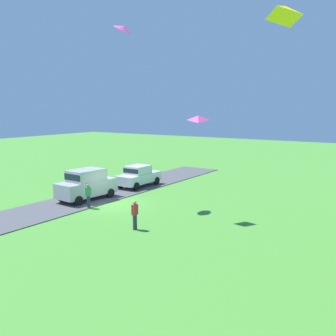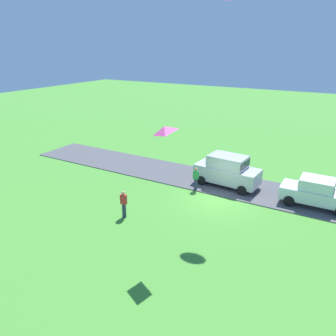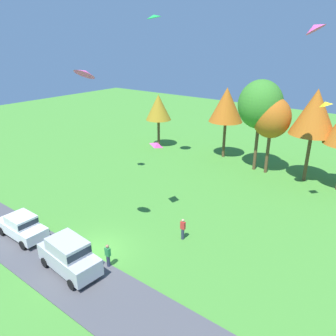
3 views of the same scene
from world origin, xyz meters
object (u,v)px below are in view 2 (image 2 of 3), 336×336
(kite_diamond_high_left, at_px, (164,129))
(car_suv_far_end, at_px, (227,170))
(person_on_lawn, at_px, (196,179))
(person_beside_suv, at_px, (124,204))
(car_sedan_mid_row, at_px, (317,192))

(kite_diamond_high_left, bearing_deg, car_suv_far_end, -88.46)
(person_on_lawn, xyz_separation_m, person_beside_suv, (2.03, 5.65, 0.00))
(car_sedan_mid_row, bearing_deg, person_beside_suv, 36.57)
(car_suv_far_end, distance_m, person_beside_suv, 8.32)
(car_suv_far_end, height_order, person_beside_suv, car_suv_far_end)
(car_suv_far_end, relative_size, person_beside_suv, 2.77)
(person_on_lawn, height_order, kite_diamond_high_left, kite_diamond_high_left)
(person_on_lawn, relative_size, person_beside_suv, 1.00)
(person_on_lawn, bearing_deg, car_suv_far_end, -132.35)
(person_beside_suv, bearing_deg, person_on_lawn, -109.77)
(car_sedan_mid_row, bearing_deg, person_on_lawn, 11.52)
(kite_diamond_high_left, bearing_deg, person_on_lawn, -75.88)
(person_on_lawn, bearing_deg, person_beside_suv, 70.23)
(car_suv_far_end, distance_m, person_on_lawn, 2.48)
(car_sedan_mid_row, height_order, car_suv_far_end, car_suv_far_end)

